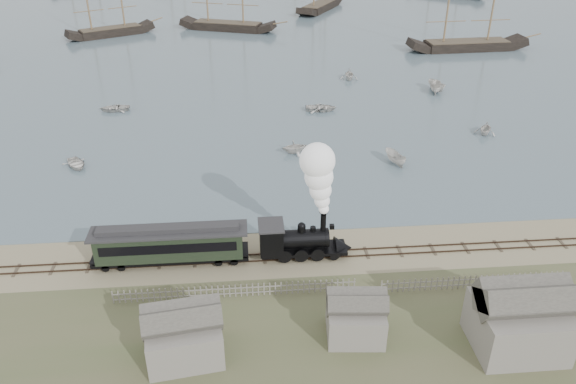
{
  "coord_description": "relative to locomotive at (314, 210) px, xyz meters",
  "views": [
    {
      "loc": [
        -5.4,
        -41.94,
        28.76
      ],
      "look_at": [
        -1.51,
        3.38,
        3.5
      ],
      "focal_mm": 35.0,
      "sensor_mm": 36.0,
      "label": 1
    }
  ],
  "objects": [
    {
      "name": "rowboat_3",
      "position": [
        5.54,
        35.01,
        -4.15
      ],
      "size": [
        3.56,
        4.71,
        0.92
      ],
      "primitive_type": "imported",
      "rotation": [
        0.0,
        0.0,
        1.48
      ],
      "color": "silver",
      "rests_on": "harbor_water"
    },
    {
      "name": "passenger_coach",
      "position": [
        -12.23,
        0.0,
        -2.64
      ],
      "size": [
        13.15,
        2.54,
        3.19
      ],
      "color": "black",
      "rests_on": "ground"
    },
    {
      "name": "shed_right",
      "position": [
        12.77,
        -12.0,
        -4.67
      ],
      "size": [
        6.0,
        5.0,
        5.1
      ],
      "primitive_type": null,
      "color": "gray",
      "rests_on": "ground"
    },
    {
      "name": "shed_mid",
      "position": [
        1.77,
        -10.0,
        -4.67
      ],
      "size": [
        4.0,
        3.5,
        3.6
      ],
      "primitive_type": null,
      "color": "gray",
      "rests_on": "ground"
    },
    {
      "name": "rowboat_4",
      "position": [
        25.5,
        24.73,
        -3.78
      ],
      "size": [
        4.13,
        3.98,
        1.67
      ],
      "primitive_type": "imported",
      "rotation": [
        0.0,
        0.0,
        5.73
      ],
      "color": "silver",
      "rests_on": "harbor_water"
    },
    {
      "name": "picket_fence_east",
      "position": [
        12.27,
        -5.5,
        -4.67
      ],
      "size": [
        15.0,
        0.1,
        1.2
      ],
      "primitive_type": null,
      "color": "gray",
      "rests_on": "ground"
    },
    {
      "name": "beached_dinghy",
      "position": [
        -9.61,
        2.94,
        -4.21
      ],
      "size": [
        4.52,
        5.26,
        0.92
      ],
      "primitive_type": "imported",
      "rotation": [
        0.0,
        0.0,
        1.21
      ],
      "color": "silver",
      "rests_on": "ground"
    },
    {
      "name": "rowboat_1",
      "position": [
        0.4,
        21.18,
        -3.79
      ],
      "size": [
        3.3,
        3.63,
        1.65
      ],
      "primitive_type": "imported",
      "rotation": [
        0.0,
        0.0,
        1.78
      ],
      "color": "silver",
      "rests_on": "harbor_water"
    },
    {
      "name": "ground",
      "position": [
        -0.23,
        2.0,
        -4.67
      ],
      "size": [
        600.0,
        600.0,
        0.0
      ],
      "primitive_type": "plane",
      "color": "tan",
      "rests_on": "ground"
    },
    {
      "name": "rowboat_8",
      "position": [
        24.66,
        42.03,
        -3.83
      ],
      "size": [
        4.31,
        2.47,
        1.57
      ],
      "primitive_type": "imported",
      "rotation": [
        0.0,
        0.0,
        0.25
      ],
      "color": "silver",
      "rests_on": "harbor_water"
    },
    {
      "name": "rowboat_6",
      "position": [
        -23.78,
        37.49,
        -4.18
      ],
      "size": [
        3.32,
        4.42,
        0.87
      ],
      "primitive_type": "imported",
      "rotation": [
        0.0,
        0.0,
        4.79
      ],
      "color": "silver",
      "rests_on": "harbor_water"
    },
    {
      "name": "shed_left",
      "position": [
        -10.23,
        -11.0,
        -4.67
      ],
      "size": [
        5.0,
        4.0,
        4.1
      ],
      "primitive_type": null,
      "color": "gray",
      "rests_on": "ground"
    },
    {
      "name": "rowboat_2",
      "position": [
        11.69,
        17.27,
        -3.92
      ],
      "size": [
        3.84,
        2.48,
        1.39
      ],
      "primitive_type": "imported",
      "rotation": [
        0.0,
        0.0,
        3.48
      ],
      "color": "silver",
      "rests_on": "harbor_water"
    },
    {
      "name": "rail_track",
      "position": [
        -0.23,
        0.0,
        -4.63
      ],
      "size": [
        120.0,
        1.8,
        0.16
      ],
      "color": "#38291F",
      "rests_on": "ground"
    },
    {
      "name": "picket_fence_west",
      "position": [
        -6.73,
        -5.0,
        -4.67
      ],
      "size": [
        19.0,
        0.1,
        1.2
      ],
      "primitive_type": null,
      "color": "gray",
      "rests_on": "ground"
    },
    {
      "name": "locomotive",
      "position": [
        0.0,
        0.0,
        0.0
      ],
      "size": [
        8.14,
        3.04,
        10.15
      ],
      "color": "black",
      "rests_on": "ground"
    },
    {
      "name": "rowboat_7",
      "position": [
        12.09,
        48.9,
        -3.71
      ],
      "size": [
        3.71,
        3.3,
        1.8
      ],
      "primitive_type": "imported",
      "rotation": [
        0.0,
        0.0,
        6.18
      ],
      "color": "silver",
      "rests_on": "harbor_water"
    },
    {
      "name": "rowboat_5",
      "position": [
        24.26,
        41.28,
        -3.84
      ],
      "size": [
        4.24,
        2.72,
        1.53
      ],
      "primitive_type": "imported",
      "rotation": [
        0.0,
        0.0,
        2.8
      ],
      "color": "silver",
      "rests_on": "harbor_water"
    },
    {
      "name": "rowboat_0",
      "position": [
        -24.88,
        19.55,
        -4.23
      ],
      "size": [
        4.51,
        4.12,
        0.76
      ],
      "primitive_type": "imported",
      "rotation": [
        0.0,
        0.0,
        0.52
      ],
      "color": "silver",
      "rests_on": "harbor_water"
    }
  ]
}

